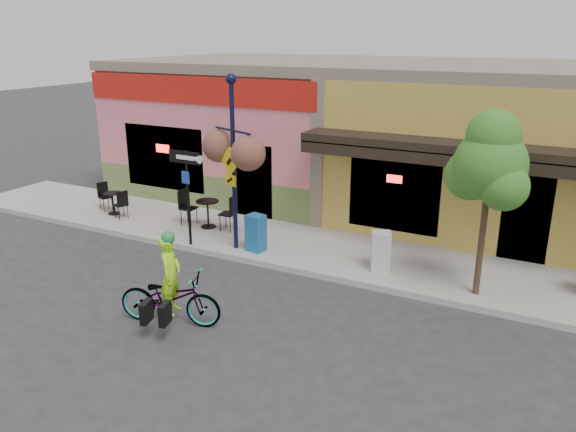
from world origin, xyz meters
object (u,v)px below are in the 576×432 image
at_px(one_way_sign, 188,199).
at_px(street_tree, 486,205).
at_px(newspaper_box_blue, 256,233).
at_px(lamp_post, 234,165).
at_px(building, 397,133).
at_px(cyclist_rider, 171,287).
at_px(newspaper_box_grey, 381,251).
at_px(bicycle, 170,298).

height_order(one_way_sign, street_tree, street_tree).
bearing_deg(newspaper_box_blue, one_way_sign, -157.43).
height_order(lamp_post, newspaper_box_blue, lamp_post).
distance_m(building, cyclist_rider, 10.34).
bearing_deg(newspaper_box_grey, bicycle, -148.90).
xyz_separation_m(bicycle, newspaper_box_grey, (2.86, 4.00, 0.08)).
xyz_separation_m(building, one_way_sign, (-3.29, -6.85, -0.87)).
bearing_deg(bicycle, cyclist_rider, -105.49).
height_order(building, bicycle, building).
bearing_deg(street_tree, building, 120.39).
bearing_deg(building, bicycle, -97.19).
distance_m(bicycle, street_tree, 6.48).
height_order(building, one_way_sign, building).
xyz_separation_m(one_way_sign, newspaper_box_blue, (1.72, 0.40, -0.76)).
distance_m(lamp_post, newspaper_box_blue, 1.78).
height_order(newspaper_box_blue, newspaper_box_grey, newspaper_box_blue).
relative_size(lamp_post, one_way_sign, 1.76).
height_order(bicycle, cyclist_rider, cyclist_rider).
relative_size(bicycle, lamp_post, 0.47).
relative_size(bicycle, newspaper_box_grey, 2.21).
distance_m(building, one_way_sign, 7.65).
bearing_deg(building, newspaper_box_blue, -103.68).
bearing_deg(cyclist_rider, bicycle, 74.51).
xyz_separation_m(lamp_post, street_tree, (5.89, 0.09, -0.21)).
relative_size(building, street_tree, 4.67).
bearing_deg(lamp_post, street_tree, 22.45).
xyz_separation_m(bicycle, newspaper_box_blue, (-0.29, 3.71, 0.09)).
bearing_deg(street_tree, cyclist_rider, -143.26).
bearing_deg(newspaper_box_grey, cyclist_rider, -148.42).
distance_m(bicycle, cyclist_rider, 0.25).
relative_size(one_way_sign, newspaper_box_blue, 2.63).
bearing_deg(cyclist_rider, newspaper_box_grey, -50.60).
bearing_deg(street_tree, newspaper_box_blue, -179.77).
distance_m(newspaper_box_blue, newspaper_box_grey, 3.16).
distance_m(one_way_sign, newspaper_box_blue, 1.92).
distance_m(one_way_sign, street_tree, 7.11).
relative_size(one_way_sign, newspaper_box_grey, 2.69).
xyz_separation_m(cyclist_rider, one_way_sign, (-2.06, 3.31, 0.61)).
height_order(building, newspaper_box_blue, building).
distance_m(lamp_post, street_tree, 5.89).
height_order(newspaper_box_grey, street_tree, street_tree).
relative_size(building, newspaper_box_grey, 19.91).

